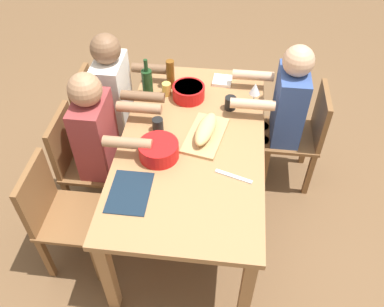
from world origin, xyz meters
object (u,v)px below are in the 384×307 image
(cutting_board, at_px, (205,135))
(bread_loaf, at_px, (206,129))
(diner_far_left, at_px, (282,108))
(serving_bowl_pasta, at_px, (159,149))
(diner_near_left, at_px, (119,96))
(cup_near_left, at_px, (167,89))
(serving_bowl_salad, at_px, (189,91))
(chair_far_left, at_px, (303,132))
(diner_near_center, at_px, (102,139))
(wine_glass, at_px, (255,90))
(chair_near_left, at_px, (100,117))
(wine_bottle, at_px, (147,82))
(napkin_stack, at_px, (222,81))
(dining_table, at_px, (192,151))
(beer_bottle, at_px, (170,74))
(chair_near_right, at_px, (59,212))
(cup_far_left, at_px, (230,103))
(chair_near_center, at_px, (81,159))
(cup_near_center, at_px, (158,125))

(cutting_board, relative_size, bread_loaf, 1.25)
(diner_far_left, bearing_deg, serving_bowl_pasta, -51.82)
(diner_near_left, bearing_deg, cutting_board, 59.14)
(diner_near_left, distance_m, cup_near_left, 0.37)
(serving_bowl_salad, bearing_deg, chair_far_left, 90.68)
(serving_bowl_salad, bearing_deg, diner_near_center, -49.11)
(serving_bowl_salad, relative_size, cup_near_left, 2.37)
(diner_near_center, relative_size, serving_bowl_pasta, 4.84)
(wine_glass, bearing_deg, diner_far_left, 94.03)
(chair_near_left, distance_m, wine_bottle, 0.55)
(chair_far_left, height_order, diner_far_left, diner_far_left)
(napkin_stack, bearing_deg, dining_table, -12.64)
(dining_table, bearing_deg, serving_bowl_salad, -170.35)
(diner_near_left, bearing_deg, diner_far_left, 90.00)
(serving_bowl_salad, xyz_separation_m, napkin_stack, (-0.22, 0.23, -0.05))
(beer_bottle, relative_size, napkin_stack, 1.57)
(chair_near_right, height_order, beer_bottle, beer_bottle)
(cup_far_left, relative_size, cup_near_left, 0.96)
(cutting_board, bearing_deg, chair_far_left, 120.14)
(diner_far_left, xyz_separation_m, chair_near_center, (0.46, -1.39, -0.21))
(chair_near_left, bearing_deg, chair_near_center, 0.00)
(chair_far_left, distance_m, wine_bottle, 1.22)
(wine_bottle, bearing_deg, diner_near_center, -26.07)
(serving_bowl_pasta, bearing_deg, cup_near_center, -168.60)
(beer_bottle, xyz_separation_m, cup_far_left, (0.21, 0.45, -0.06))
(cutting_board, bearing_deg, dining_table, -55.73)
(napkin_stack, bearing_deg, wine_glass, 45.95)
(cup_far_left, xyz_separation_m, napkin_stack, (-0.31, -0.07, -0.03))
(chair_far_left, bearing_deg, diner_near_center, -71.49)
(chair_near_right, relative_size, cup_far_left, 9.08)
(diner_near_center, bearing_deg, serving_bowl_salad, 130.89)
(chair_near_left, bearing_deg, cup_far_left, 84.49)
(serving_bowl_salad, bearing_deg, wine_glass, 89.40)
(bread_loaf, bearing_deg, serving_bowl_salad, -158.23)
(beer_bottle, bearing_deg, wine_glass, 78.48)
(diner_near_center, bearing_deg, chair_near_center, -90.00)
(chair_near_right, height_order, cup_near_center, chair_near_right)
(wine_bottle, relative_size, cup_near_left, 2.98)
(chair_near_left, distance_m, chair_near_right, 0.93)
(cutting_board, bearing_deg, bread_loaf, 0.00)
(wine_glass, bearing_deg, cup_near_center, -59.59)
(wine_bottle, xyz_separation_m, wine_glass, (0.01, 0.76, 0.01))
(chair_near_right, bearing_deg, diner_near_center, 158.42)
(cup_far_left, xyz_separation_m, cup_near_left, (-0.11, -0.47, 0.00))
(cutting_board, xyz_separation_m, cup_near_center, (-0.03, -0.32, 0.04))
(wine_glass, bearing_deg, serving_bowl_salad, -90.60)
(diner_near_left, height_order, chair_near_right, diner_near_left)
(diner_far_left, xyz_separation_m, diner_near_center, (0.46, -1.20, 0.00))
(beer_bottle, height_order, wine_glass, beer_bottle)
(wine_bottle, distance_m, napkin_stack, 0.58)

